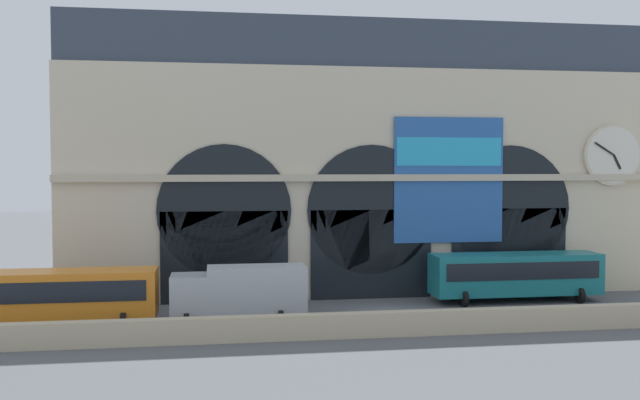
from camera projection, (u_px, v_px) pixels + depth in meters
The scene contains 6 objects.
ground_plane at pixel (390, 314), 40.77m from camera, with size 200.00×200.00×0.00m, color #54565B.
quay_parapet_wall at pixel (414, 323), 35.69m from camera, with size 90.00×0.70×1.27m, color #BCAD8C.
station_building at pixel (363, 162), 47.94m from camera, with size 40.20×5.85×18.55m.
bus_west at pixel (52, 295), 37.18m from camera, with size 11.00×3.25×3.10m.
box_truck_midwest at pixel (241, 292), 38.69m from camera, with size 7.50×2.91×3.12m.
bus_mideast at pixel (516, 274), 44.56m from camera, with size 11.00×3.25×3.10m.
Camera 1 is at (-10.03, -39.33, 8.74)m, focal length 38.80 mm.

